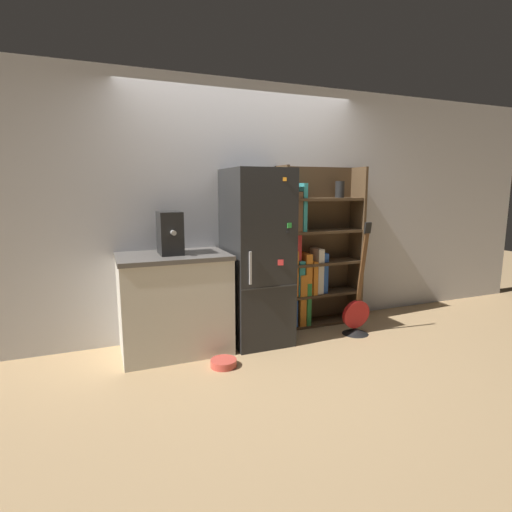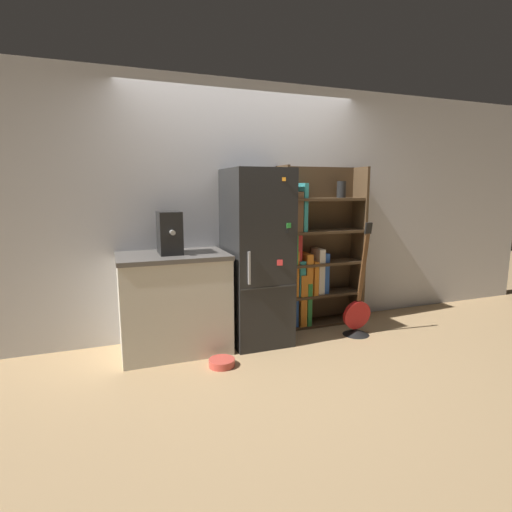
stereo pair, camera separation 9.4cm
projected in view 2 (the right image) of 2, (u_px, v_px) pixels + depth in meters
The scene contains 8 objects.
ground_plane at pixel (260, 343), 3.98m from camera, with size 16.00×16.00×0.00m, color tan.
wall_back at pixel (244, 210), 4.20m from camera, with size 8.00×0.05×2.60m.
refrigerator at pixel (256, 257), 3.94m from camera, with size 0.57×0.70×1.71m.
bookshelf at pixel (309, 258), 4.41m from camera, with size 0.98×0.30×1.75m.
kitchen_counter at pixel (174, 302), 3.74m from camera, with size 1.00×0.66×0.93m.
espresso_machine at pixel (169, 233), 3.63m from camera, with size 0.20×0.36×0.39m.
guitar at pixel (357, 319), 4.17m from camera, with size 0.31×0.28×1.19m.
pet_bowl at pixel (222, 362), 3.45m from camera, with size 0.23×0.23×0.06m.
Camera 2 is at (-1.37, -3.53, 1.51)m, focal length 28.00 mm.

